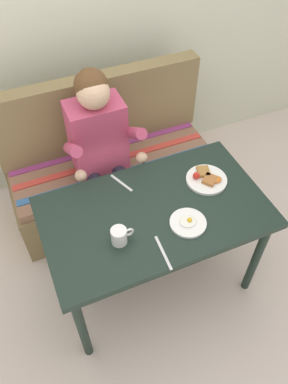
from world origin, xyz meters
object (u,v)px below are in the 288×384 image
(fork, at_px, (121,183))
(knife, at_px, (163,253))
(table, at_px, (155,220))
(plate_eggs, at_px, (188,223))
(couch, at_px, (111,170))
(plate_breakfast, at_px, (206,179))
(coffee_mug, at_px, (119,236))
(person, at_px, (101,145))

(fork, distance_m, knife, 0.51)
(table, bearing_deg, plate_eggs, -50.95)
(table, distance_m, couch, 0.83)
(fork, xyz_separation_m, knife, (0.02, -0.51, 0.00))
(couch, bearing_deg, plate_breakfast, -62.34)
(table, xyz_separation_m, fork, (-0.10, 0.25, 0.08))
(plate_breakfast, bearing_deg, table, -166.59)
(couch, bearing_deg, plate_eggs, -82.55)
(plate_eggs, distance_m, knife, 0.22)
(plate_eggs, distance_m, coffee_mug, 0.36)
(table, xyz_separation_m, plate_eggs, (0.12, -0.15, 0.09))
(person, xyz_separation_m, plate_breakfast, (0.45, -0.50, 0.00))
(plate_breakfast, xyz_separation_m, plate_eggs, (-0.24, -0.23, -0.00))
(plate_eggs, bearing_deg, coffee_mug, 174.41)
(plate_eggs, bearing_deg, person, 106.48)
(table, height_order, knife, knife)
(table, height_order, couch, couch)
(table, height_order, coffee_mug, coffee_mug)
(table, bearing_deg, plate_breakfast, 13.41)
(plate_eggs, bearing_deg, table, 129.05)
(plate_eggs, height_order, coffee_mug, coffee_mug)
(table, relative_size, plate_breakfast, 5.18)
(coffee_mug, distance_m, knife, 0.23)
(plate_breakfast, bearing_deg, couch, 117.66)
(table, height_order, plate_breakfast, plate_breakfast)
(table, relative_size, coffee_mug, 10.17)
(fork, height_order, knife, same)
(couch, xyz_separation_m, coffee_mug, (-0.24, -0.88, 0.45))
(couch, bearing_deg, knife, -94.03)
(couch, relative_size, plate_breakfast, 6.21)
(person, bearing_deg, coffee_mug, -101.45)
(plate_breakfast, bearing_deg, plate_eggs, -135.63)
(couch, bearing_deg, person, -119.44)
(plate_eggs, height_order, knife, plate_eggs)
(person, relative_size, coffee_mug, 10.27)
(knife, bearing_deg, fork, 95.22)
(knife, bearing_deg, plate_breakfast, 41.22)
(table, relative_size, person, 0.99)
(person, height_order, fork, person)
(person, height_order, plate_breakfast, person)
(table, distance_m, coffee_mug, 0.30)
(fork, relative_size, knife, 0.85)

